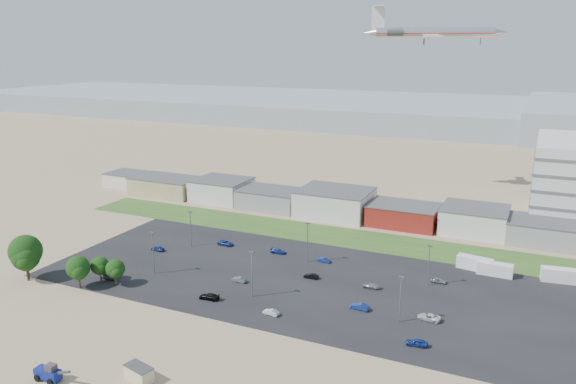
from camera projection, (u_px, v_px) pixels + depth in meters
The scene contains 36 objects.
ground at pixel (241, 312), 112.43m from camera, with size 700.00×700.00×0.00m, color #988260.
parking_lot at pixel (303, 280), 128.01m from camera, with size 120.00×50.00×0.01m, color black.
grass_strip at pixel (332, 235), 158.17m from camera, with size 160.00×16.00×0.02m, color #305620.
hills_backdrop at pixel (526, 119), 372.29m from camera, with size 700.00×200.00×9.00m, color gray, non-canonical shape.
building_row at pixel (303, 199), 180.73m from camera, with size 170.00×20.00×8.00m, color silver, non-canonical shape.
portable_shed at pixel (139, 373), 89.26m from camera, with size 4.92×2.56×2.48m, color beige, non-canonical shape.
telehandler at pixel (48, 372), 89.26m from camera, with size 7.05×2.35×2.94m, color navy, non-canonical shape.
box_trailer_a at pixel (475, 263), 133.57m from camera, with size 8.23×2.57×3.09m, color silver, non-canonical shape.
box_trailer_b at pixel (495, 269), 130.27m from camera, with size 7.93×2.48×2.97m, color silver, non-canonical shape.
box_trailer_c at pixel (561, 275), 126.55m from camera, with size 8.38×2.62×3.14m, color silver, non-canonical shape.
tree_far_left at pixel (26, 254), 127.10m from camera, with size 7.92×7.92×11.88m, color black, non-canonical shape.
tree_left at pixel (26, 259), 126.42m from camera, with size 6.80×6.80×10.19m, color black, non-canonical shape.
tree_mid at pixel (78, 270), 122.96m from camera, with size 5.51×5.51×8.26m, color black, non-canonical shape.
tree_right at pixel (100, 268), 126.48m from camera, with size 4.41×4.41×6.62m, color black, non-canonical shape.
tree_near at pixel (115, 271), 124.41m from camera, with size 4.54×4.54×6.81m, color black, non-canonical shape.
lightpole_front_l at pixel (153, 253), 130.35m from camera, with size 1.20×0.50×10.20m, color slate, non-canonical shape.
lightpole_front_m at pixel (252, 274), 118.23m from camera, with size 1.19×0.50×10.12m, color slate, non-canonical shape.
lightpole_front_r at pixel (400, 299), 107.40m from camera, with size 1.11×0.46×9.40m, color slate, non-canonical shape.
lightpole_back_l at pixel (191, 229), 148.54m from camera, with size 1.13×0.47×9.61m, color slate, non-canonical shape.
lightpole_back_m at pixel (307, 243), 137.34m from camera, with size 1.19×0.50×10.16m, color slate, non-canonical shape.
lightpole_back_r at pixel (429, 266), 123.97m from camera, with size 1.11×0.46×9.40m, color slate, non-canonical shape.
airliner at pixel (434, 33), 188.57m from camera, with size 47.52×32.40×14.04m, color silver, non-canonical shape.
parked_car_0 at pixel (429, 317), 109.09m from camera, with size 2.09×4.53×1.26m, color silver.
parked_car_1 at pixel (360, 307), 113.47m from camera, with size 1.38×3.94×1.30m, color navy.
parked_car_2 at pixel (417, 342), 99.71m from camera, with size 1.56×3.87×1.32m, color navy.
parked_car_3 at pixel (209, 296), 118.03m from camera, with size 1.81×4.46×1.30m, color black.
parked_car_4 at pixel (239, 280), 126.76m from camera, with size 1.22×3.50×1.15m, color #595B5E.
parked_car_5 at pixel (158, 248), 146.11m from camera, with size 1.51×3.75×1.28m, color navy.
parked_car_6 at pixel (278, 251), 144.24m from camera, with size 1.67×4.10×1.19m, color navy.
parked_car_7 at pixel (311, 276), 128.72m from camera, with size 1.21×3.48×1.15m, color black.
parked_car_8 at pixel (439, 281), 126.15m from camera, with size 1.34×3.34×1.14m, color #A5A5AA.
parked_car_9 at pixel (226, 243), 150.12m from camera, with size 2.02×4.37×1.21m, color navy.
parked_car_10 at pixel (110, 276), 128.43m from camera, with size 1.84×4.53×1.32m, color #595B5E.
parked_car_11 at pixel (324, 260), 138.36m from camera, with size 1.15×3.30×1.09m, color navy.
parked_car_12 at pixel (371, 286), 123.48m from camera, with size 1.53×3.76×1.09m, color #A5A5AA.
parked_car_13 at pixel (271, 312), 111.25m from camera, with size 1.19×3.41×1.12m, color silver.
Camera 1 is at (51.28, -89.47, 51.73)m, focal length 35.00 mm.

